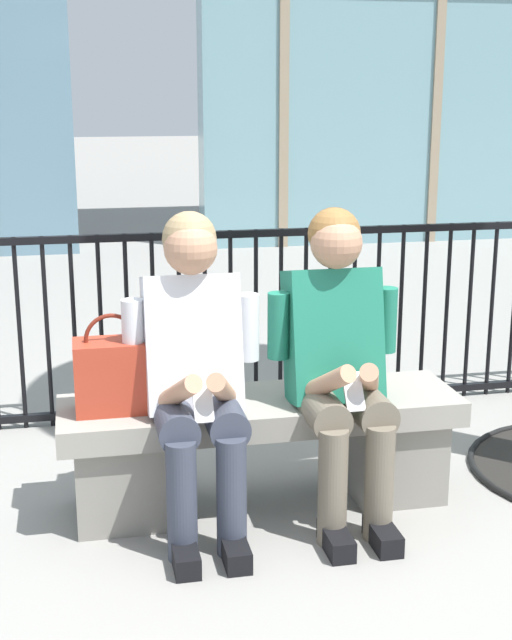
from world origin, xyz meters
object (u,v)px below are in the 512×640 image
(stone_bench, at_px, (261,441))
(seated_person_companion, at_px, (339,356))
(handbag_on_bench, at_px, (113,374))
(seated_person_with_phone, at_px, (195,365))

(stone_bench, distance_m, seated_person_companion, 0.49)
(seated_person_companion, height_order, handbag_on_bench, seated_person_companion)
(seated_person_with_phone, bearing_deg, seated_person_companion, 0.00)
(stone_bench, relative_size, handbag_on_bench, 4.16)
(seated_person_with_phone, height_order, handbag_on_bench, seated_person_with_phone)
(seated_person_with_phone, bearing_deg, handbag_on_bench, 158.47)
(stone_bench, distance_m, handbag_on_bench, 0.66)
(seated_person_companion, bearing_deg, seated_person_with_phone, 180.00)
(handbag_on_bench, bearing_deg, seated_person_companion, -7.86)
(stone_bench, height_order, seated_person_with_phone, seated_person_with_phone)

